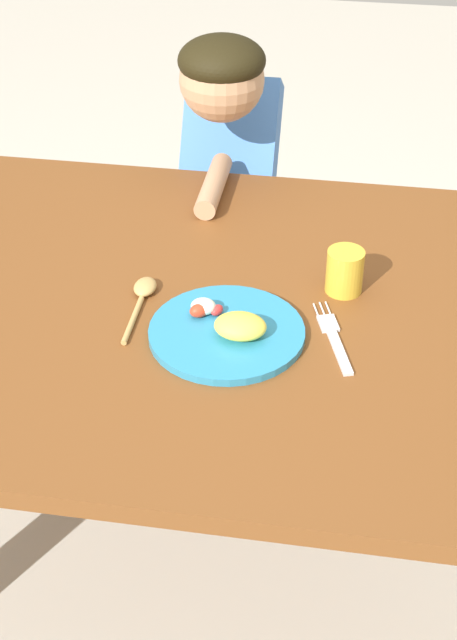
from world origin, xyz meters
TOP-DOWN VIEW (x-y plane):
  - ground_plane at (0.00, 0.00)m, footprint 8.00×8.00m
  - dining_table at (0.00, 0.00)m, footprint 1.46×0.99m
  - plate at (0.03, -0.09)m, footprint 0.27×0.27m
  - fork at (0.21, -0.08)m, footprint 0.08×0.20m
  - spoon at (-0.14, -0.01)m, footprint 0.04×0.19m
  - drinking_cup at (0.21, 0.08)m, footprint 0.07×0.07m
  - person at (-0.08, 0.61)m, footprint 0.22×0.48m

SIDE VIEW (x-z plane):
  - ground_plane at x=0.00m, z-range 0.00..0.00m
  - person at x=-0.08m, z-range 0.07..1.07m
  - dining_table at x=0.00m, z-range 0.26..0.95m
  - fork at x=0.21m, z-range 0.69..0.70m
  - spoon at x=-0.14m, z-range 0.69..0.71m
  - plate at x=0.03m, z-range 0.68..0.73m
  - drinking_cup at x=0.21m, z-range 0.69..0.77m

